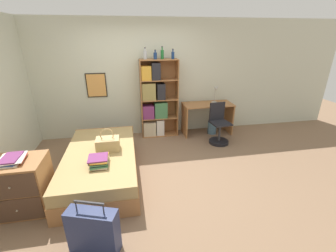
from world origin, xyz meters
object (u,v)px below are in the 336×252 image
book_stack_on_bed (99,161)px  bed (102,163)px  handbag (108,144)px  suitcase (94,231)px  dresser (23,185)px  desk_chair (219,130)px  bookcase (155,102)px  desk (207,113)px  magazine_pile_on_dresser (11,159)px  desk_lamp (216,90)px  bottle_green (145,55)px  bottle_blue (173,55)px  bottle_brown (155,56)px  waste_bin (212,128)px  bottle_clear (162,54)px

book_stack_on_bed → bed: bearing=94.3°
handbag → suitcase: 1.54m
dresser → desk_chair: desk_chair is taller
bookcase → desk: bearing=-4.9°
magazine_pile_on_dresser → desk_lamp: bearing=30.5°
suitcase → handbag: bearing=86.7°
bed → bookcase: bookcase is taller
suitcase → bookcase: 3.22m
suitcase → desk_lamp: desk_lamp is taller
bottle_green → book_stack_on_bed: bearing=-114.8°
book_stack_on_bed → bottle_blue: bearing=51.9°
handbag → bookcase: 1.79m
bottle_brown → desk: bearing=-3.6°
dresser → desk: (3.31, 2.03, 0.14)m
suitcase → desk: 3.70m
book_stack_on_bed → waste_bin: book_stack_on_bed is taller
suitcase → desk_lamp: size_ratio=1.50×
magazine_pile_on_dresser → desk_chair: 3.77m
desk_lamp → waste_bin: 0.91m
book_stack_on_bed → bottle_green: size_ratio=1.64×
handbag → desk_lamp: bearing=30.8°
bottle_green → desk: (1.42, -0.12, -1.34)m
bottle_brown → suitcase: bearing=-110.2°
book_stack_on_bed → magazine_pile_on_dresser: size_ratio=1.04×
bed → desk_lamp: (2.56, 1.47, 0.81)m
book_stack_on_bed → bottle_blue: (1.48, 1.89, 1.32)m
bookcase → magazine_pile_on_dresser: bearing=-134.7°
bottle_blue → handbag: bearing=-133.8°
book_stack_on_bed → desk_lamp: bearing=36.9°
bottle_blue → desk: 1.57m
book_stack_on_bed → bookcase: 2.23m
bottle_brown → bottle_clear: bottle_clear is taller
bed → bottle_clear: size_ratio=8.07×
bed → suitcase: 1.48m
bottle_brown → bottle_blue: bearing=-1.7°
bottle_clear → suitcase: bearing=-112.6°
bottle_green → dresser: bearing=-131.3°
handbag → book_stack_on_bed: 0.46m
magazine_pile_on_dresser → desk: size_ratio=0.32×
bottle_green → bottle_blue: bearing=-5.0°
handbag → desk_lamp: 2.86m
bed → bottle_blue: bottle_blue is taller
bottle_clear → bookcase: bearing=-177.9°
desk_chair → dresser: bearing=-156.4°
suitcase → bed: bearing=91.9°
bottle_blue → bottle_green: bearing=175.0°
dresser → desk: size_ratio=0.64×
desk_chair → handbag: bearing=-160.2°
bottle_brown → waste_bin: bottle_brown is taller
bookcase → bottle_green: bearing=176.8°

